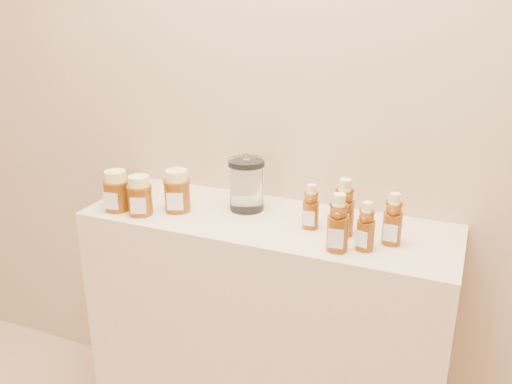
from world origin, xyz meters
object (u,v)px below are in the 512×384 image
at_px(display_table, 266,338).
at_px(glass_canister, 247,182).
at_px(bear_bottle_front_left, 338,219).
at_px(honey_jar_left, 140,195).
at_px(bear_bottle_back_left, 311,204).

relative_size(display_table, glass_canister, 6.37).
bearing_deg(bear_bottle_front_left, honey_jar_left, 173.39).
bearing_deg(glass_canister, honey_jar_left, -149.98).
relative_size(display_table, honey_jar_left, 9.19).
xyz_separation_m(bear_bottle_front_left, glass_canister, (-0.36, 0.18, -0.00)).
relative_size(display_table, bear_bottle_back_left, 7.56).
xyz_separation_m(display_table, bear_bottle_back_left, (0.15, -0.01, 0.53)).
distance_m(display_table, glass_canister, 0.56).
height_order(bear_bottle_back_left, bear_bottle_front_left, bear_bottle_front_left).
height_order(bear_bottle_back_left, honey_jar_left, bear_bottle_back_left).
bearing_deg(bear_bottle_front_left, bear_bottle_back_left, 128.18).
distance_m(bear_bottle_front_left, glass_canister, 0.40).
relative_size(bear_bottle_front_left, honey_jar_left, 1.46).
bearing_deg(display_table, bear_bottle_front_left, -25.84).
xyz_separation_m(honey_jar_left, glass_canister, (0.30, 0.17, 0.03)).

